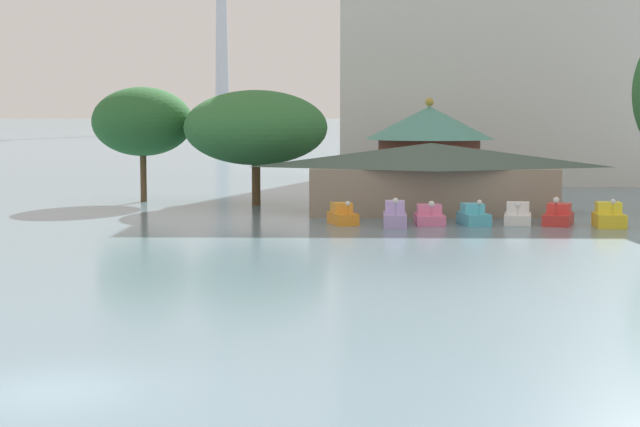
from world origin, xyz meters
name	(u,v)px	position (x,y,z in m)	size (l,w,h in m)	color
ground_plane	(55,392)	(0.00, 0.00, 0.00)	(2000.00, 2000.00, 0.00)	slate
pedal_boat_orange	(343,216)	(6.93, 36.42, 0.51)	(1.97, 2.65, 1.47)	orange
pedal_boat_lavender	(395,216)	(10.03, 35.48, 0.59)	(1.42, 2.96, 1.78)	#B299D8
pedal_boat_pink	(429,216)	(12.18, 36.62, 0.46)	(1.71, 2.87, 1.51)	pink
pedal_boat_cyan	(474,216)	(14.78, 36.17, 0.51)	(1.85, 2.72, 1.60)	#4CB7CC
pedal_boat_white	(518,215)	(17.54, 36.86, 0.51)	(2.03, 2.82, 1.44)	white
pedal_boat_red	(558,216)	(19.91, 36.53, 0.50)	(2.44, 3.32, 1.75)	red
pedal_boat_yellow	(609,217)	(22.62, 35.35, 0.58)	(1.79, 2.44, 1.74)	yellow
boathouse	(431,176)	(12.80, 42.90, 2.46)	(17.29, 7.05, 4.69)	gray
green_roof_pavilion	(429,146)	(13.85, 56.86, 4.02)	(10.37, 10.37, 7.88)	brown
shoreline_tree_tall_left	(143,122)	(-8.08, 51.20, 6.01)	(7.51, 7.51, 8.60)	brown
shoreline_tree_mid	(256,128)	(0.66, 48.53, 5.60)	(10.35, 10.35, 8.31)	brown
background_building_block	(505,47)	(22.62, 74.85, 13.03)	(32.55, 16.76, 26.02)	silver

